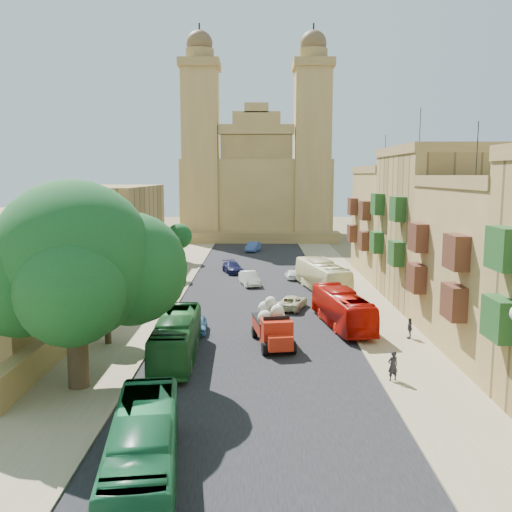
{
  "coord_description": "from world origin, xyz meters",
  "views": [
    {
      "loc": [
        0.08,
        -25.39,
        11.31
      ],
      "look_at": [
        0.0,
        26.0,
        4.0
      ],
      "focal_mm": 40.0,
      "sensor_mm": 36.0,
      "label": 1
    }
  ],
  "objects_px": {
    "church": "(256,185)",
    "pedestrian_a": "(393,366)",
    "bus_cream_east": "(322,276)",
    "car_dkblue": "(232,267)",
    "street_tree_d": "(179,236)",
    "red_truck": "(273,325)",
    "bus_red_east": "(342,309)",
    "car_white_a": "(249,278)",
    "bus_green_north": "(177,337)",
    "car_white_b": "(292,274)",
    "car_blue_a": "(198,325)",
    "bus_green_south": "(143,454)",
    "car_cream": "(292,302)",
    "olive_pickup": "(335,304)",
    "ficus_tree": "(76,266)",
    "street_tree_c": "(164,250)",
    "car_blue_b": "(253,247)",
    "street_tree_a": "(107,298)",
    "pedestrian_c": "(410,328)",
    "street_tree_b": "(142,262)"
  },
  "relations": [
    {
      "from": "bus_green_north",
      "to": "car_blue_a",
      "type": "distance_m",
      "value": 6.18
    },
    {
      "from": "church",
      "to": "bus_red_east",
      "type": "height_order",
      "value": "church"
    },
    {
      "from": "bus_red_east",
      "to": "pedestrian_a",
      "type": "height_order",
      "value": "bus_red_east"
    },
    {
      "from": "church",
      "to": "bus_green_north",
      "type": "relative_size",
      "value": 3.68
    },
    {
      "from": "car_blue_b",
      "to": "pedestrian_a",
      "type": "xyz_separation_m",
      "value": [
        8.11,
        -53.93,
        0.14
      ]
    },
    {
      "from": "street_tree_d",
      "to": "car_blue_a",
      "type": "relative_size",
      "value": 1.54
    },
    {
      "from": "street_tree_b",
      "to": "car_white_b",
      "type": "distance_m",
      "value": 18.72
    },
    {
      "from": "car_blue_a",
      "to": "church",
      "type": "bearing_deg",
      "value": 83.33
    },
    {
      "from": "street_tree_a",
      "to": "car_white_a",
      "type": "height_order",
      "value": "street_tree_a"
    },
    {
      "from": "street_tree_a",
      "to": "street_tree_d",
      "type": "distance_m",
      "value": 36.0
    },
    {
      "from": "red_truck",
      "to": "bus_red_east",
      "type": "height_order",
      "value": "red_truck"
    },
    {
      "from": "bus_red_east",
      "to": "car_cream",
      "type": "bearing_deg",
      "value": -67.31
    },
    {
      "from": "ficus_tree",
      "to": "bus_green_north",
      "type": "bearing_deg",
      "value": 46.1
    },
    {
      "from": "olive_pickup",
      "to": "car_cream",
      "type": "bearing_deg",
      "value": 151.78
    },
    {
      "from": "bus_green_south",
      "to": "bus_green_north",
      "type": "bearing_deg",
      "value": 86.08
    },
    {
      "from": "street_tree_c",
      "to": "olive_pickup",
      "type": "height_order",
      "value": "street_tree_c"
    },
    {
      "from": "street_tree_c",
      "to": "pedestrian_c",
      "type": "distance_m",
      "value": 30.93
    },
    {
      "from": "red_truck",
      "to": "car_dkblue",
      "type": "bearing_deg",
      "value": 97.81
    },
    {
      "from": "ficus_tree",
      "to": "street_tree_c",
      "type": "distance_m",
      "value": 32.17
    },
    {
      "from": "pedestrian_a",
      "to": "pedestrian_c",
      "type": "xyz_separation_m",
      "value": [
        3.13,
        8.23,
        -0.12
      ]
    },
    {
      "from": "bus_cream_east",
      "to": "car_dkblue",
      "type": "xyz_separation_m",
      "value": [
        -9.26,
        10.36,
        -0.83
      ]
    },
    {
      "from": "bus_cream_east",
      "to": "car_blue_a",
      "type": "xyz_separation_m",
      "value": [
        -10.72,
        -14.94,
        -0.91
      ]
    },
    {
      "from": "ficus_tree",
      "to": "car_blue_a",
      "type": "height_order",
      "value": "ficus_tree"
    },
    {
      "from": "bus_green_north",
      "to": "car_white_b",
      "type": "bearing_deg",
      "value": 70.91
    },
    {
      "from": "church",
      "to": "pedestrian_a",
      "type": "relative_size",
      "value": 21.27
    },
    {
      "from": "street_tree_a",
      "to": "olive_pickup",
      "type": "relative_size",
      "value": 1.01
    },
    {
      "from": "street_tree_c",
      "to": "street_tree_d",
      "type": "relative_size",
      "value": 0.94
    },
    {
      "from": "car_cream",
      "to": "car_dkblue",
      "type": "relative_size",
      "value": 0.94
    },
    {
      "from": "church",
      "to": "pedestrian_c",
      "type": "height_order",
      "value": "church"
    },
    {
      "from": "street_tree_a",
      "to": "car_blue_a",
      "type": "xyz_separation_m",
      "value": [
        5.78,
        2.79,
        -2.57
      ]
    },
    {
      "from": "car_blue_a",
      "to": "car_white_b",
      "type": "xyz_separation_m",
      "value": [
        8.1,
        21.36,
        -0.03
      ]
    },
    {
      "from": "car_blue_a",
      "to": "car_blue_b",
      "type": "xyz_separation_m",
      "value": [
        3.72,
        44.09,
        0.15
      ]
    },
    {
      "from": "pedestrian_a",
      "to": "street_tree_c",
      "type": "bearing_deg",
      "value": -79.94
    },
    {
      "from": "church",
      "to": "car_blue_b",
      "type": "xyz_separation_m",
      "value": [
        -0.5,
        -19.73,
        -8.8
      ]
    },
    {
      "from": "ficus_tree",
      "to": "car_blue_b",
      "type": "xyz_separation_m",
      "value": [
        8.9,
        54.88,
        -5.86
      ]
    },
    {
      "from": "car_white_b",
      "to": "car_white_a",
      "type": "bearing_deg",
      "value": 32.98
    },
    {
      "from": "street_tree_b",
      "to": "car_white_b",
      "type": "bearing_deg",
      "value": 41.2
    },
    {
      "from": "street_tree_d",
      "to": "car_dkblue",
      "type": "height_order",
      "value": "street_tree_d"
    },
    {
      "from": "car_white_a",
      "to": "car_blue_b",
      "type": "relative_size",
      "value": 1.0
    },
    {
      "from": "car_cream",
      "to": "car_white_a",
      "type": "bearing_deg",
      "value": -53.66
    },
    {
      "from": "bus_green_south",
      "to": "ficus_tree",
      "type": "bearing_deg",
      "value": 110.72
    },
    {
      "from": "street_tree_d",
      "to": "bus_cream_east",
      "type": "height_order",
      "value": "street_tree_d"
    },
    {
      "from": "bus_green_south",
      "to": "car_cream",
      "type": "relative_size",
      "value": 2.34
    },
    {
      "from": "bus_cream_east",
      "to": "car_white_a",
      "type": "height_order",
      "value": "bus_cream_east"
    },
    {
      "from": "car_blue_b",
      "to": "street_tree_a",
      "type": "bearing_deg",
      "value": -88.7
    },
    {
      "from": "pedestrian_c",
      "to": "car_white_a",
      "type": "bearing_deg",
      "value": -136.83
    },
    {
      "from": "olive_pickup",
      "to": "street_tree_d",
      "type": "bearing_deg",
      "value": 120.68
    },
    {
      "from": "bus_cream_east",
      "to": "car_cream",
      "type": "relative_size",
      "value": 2.51
    },
    {
      "from": "olive_pickup",
      "to": "car_blue_b",
      "type": "bearing_deg",
      "value": 100.25
    },
    {
      "from": "bus_cream_east",
      "to": "church",
      "type": "bearing_deg",
      "value": -94.48
    }
  ]
}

